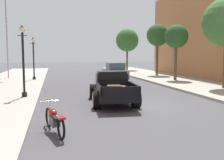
{
  "coord_description": "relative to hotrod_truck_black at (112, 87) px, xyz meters",
  "views": [
    {
      "loc": [
        -3.68,
        -11.55,
        2.44
      ],
      "look_at": [
        -0.46,
        2.32,
        1.0
      ],
      "focal_mm": 40.65,
      "sensor_mm": 36.0,
      "label": 1
    }
  ],
  "objects": [
    {
      "name": "hotrod_truck_black",
      "position": [
        0.0,
        0.0,
        0.0
      ],
      "size": [
        2.46,
        5.04,
        1.58
      ],
      "color": "black",
      "rests_on": "ground"
    },
    {
      "name": "street_lamp_far",
      "position": [
        -4.66,
        11.69,
        1.63
      ],
      "size": [
        0.5,
        0.32,
        3.85
      ],
      "color": "black",
      "rests_on": "sidewalk_left"
    },
    {
      "name": "motorcycle_parked",
      "position": [
        -2.91,
        -4.71,
        -0.31
      ],
      "size": [
        0.77,
        2.07,
        0.93
      ],
      "color": "black",
      "rests_on": "ground"
    },
    {
      "name": "street_lamp_near",
      "position": [
        -4.47,
        1.74,
        1.63
      ],
      "size": [
        0.5,
        0.32,
        3.85
      ],
      "color": "black",
      "rests_on": "sidewalk_left"
    },
    {
      "name": "flagpole",
      "position": [
        -6.97,
        13.63,
        5.02
      ],
      "size": [
        1.74,
        0.16,
        9.16
      ],
      "color": "#B2B2B7",
      "rests_on": "sidewalk_left"
    },
    {
      "name": "car_background_grey",
      "position": [
        2.87,
        10.98,
        0.01
      ],
      "size": [
        1.96,
        4.35,
        1.65
      ],
      "color": "slate",
      "rests_on": "ground"
    },
    {
      "name": "street_tree_second",
      "position": [
        7.91,
        8.51,
        3.25
      ],
      "size": [
        2.12,
        2.12,
        4.97
      ],
      "color": "brown",
      "rests_on": "sidewalk_right"
    },
    {
      "name": "street_tree_farthest",
      "position": [
        7.73,
        23.4,
        3.74
      ],
      "size": [
        3.32,
        3.32,
        6.02
      ],
      "color": "brown",
      "rests_on": "sidewalk_right"
    },
    {
      "name": "ground_plane",
      "position": [
        0.77,
        -1.07,
        -0.75
      ],
      "size": [
        140.0,
        140.0,
        0.0
      ],
      "primitive_type": "plane",
      "color": "#47474C"
    },
    {
      "name": "street_tree_third",
      "position": [
        8.43,
        13.94,
        3.78
      ],
      "size": [
        2.42,
        2.42,
        5.63
      ],
      "color": "brown",
      "rests_on": "sidewalk_right"
    }
  ]
}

